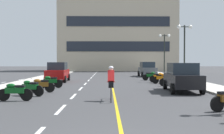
{
  "coord_description": "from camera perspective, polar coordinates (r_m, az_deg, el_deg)",
  "views": [
    {
      "loc": [
        -0.12,
        -4.82,
        1.95
      ],
      "look_at": [
        0.21,
        15.47,
        1.48
      ],
      "focal_mm": 43.3,
      "sensor_mm": 36.0,
      "label": 1
    }
  ],
  "objects": [
    {
      "name": "ground_plane",
      "position": [
        25.9,
        -0.68,
        -3.0
      ],
      "size": [
        140.0,
        140.0,
        0.0
      ],
      "primitive_type": "plane",
      "color": "#38383A"
    },
    {
      "name": "curb_left",
      "position": [
        29.74,
        -14.73,
        -2.37
      ],
      "size": [
        2.4,
        72.0,
        0.12
      ],
      "primitive_type": "cube",
      "color": "#B7B2A8",
      "rests_on": "ground"
    },
    {
      "name": "curb_right",
      "position": [
        29.8,
        13.29,
        -2.36
      ],
      "size": [
        2.4,
        72.0,
        0.12
      ],
      "primitive_type": "cube",
      "color": "#B7B2A8",
      "rests_on": "ground"
    },
    {
      "name": "lane_dash_1",
      "position": [
        11.16,
        -10.75,
        -8.76
      ],
      "size": [
        0.14,
        2.2,
        0.01
      ],
      "primitive_type": "cube",
      "color": "silver",
      "rests_on": "ground"
    },
    {
      "name": "lane_dash_2",
      "position": [
        15.07,
        -8.15,
        -6.12
      ],
      "size": [
        0.14,
        2.2,
        0.01
      ],
      "primitive_type": "cube",
      "color": "silver",
      "rests_on": "ground"
    },
    {
      "name": "lane_dash_3",
      "position": [
        19.02,
        -6.63,
        -4.57
      ],
      "size": [
        0.14,
        2.2,
        0.01
      ],
      "primitive_type": "cube",
      "color": "silver",
      "rests_on": "ground"
    },
    {
      "name": "lane_dash_4",
      "position": [
        22.98,
        -5.64,
        -3.55
      ],
      "size": [
        0.14,
        2.2,
        0.01
      ],
      "primitive_type": "cube",
      "color": "silver",
      "rests_on": "ground"
    },
    {
      "name": "lane_dash_5",
      "position": [
        26.96,
        -4.95,
        -2.83
      ],
      "size": [
        0.14,
        2.2,
        0.01
      ],
      "primitive_type": "cube",
      "color": "silver",
      "rests_on": "ground"
    },
    {
      "name": "lane_dash_6",
      "position": [
        30.94,
        -4.43,
        -2.3
      ],
      "size": [
        0.14,
        2.2,
        0.01
      ],
      "primitive_type": "cube",
      "color": "silver",
      "rests_on": "ground"
    },
    {
      "name": "lane_dash_7",
      "position": [
        34.93,
        -4.03,
        -1.89
      ],
      "size": [
        0.14,
        2.2,
        0.01
      ],
      "primitive_type": "cube",
      "color": "silver",
      "rests_on": "ground"
    },
    {
      "name": "lane_dash_8",
      "position": [
        38.92,
        -3.71,
        -1.56
      ],
      "size": [
        0.14,
        2.2,
        0.01
      ],
      "primitive_type": "cube",
      "color": "silver",
      "rests_on": "ground"
    },
    {
      "name": "lane_dash_9",
      "position": [
        42.91,
        -3.46,
        -1.29
      ],
      "size": [
        0.14,
        2.2,
        0.01
      ],
      "primitive_type": "cube",
      "color": "silver",
      "rests_on": "ground"
    },
    {
      "name": "lane_dash_10",
      "position": [
        46.9,
        -3.24,
        -1.07
      ],
      "size": [
        0.14,
        2.2,
        0.01
      ],
      "primitive_type": "cube",
      "color": "silver",
      "rests_on": "ground"
    },
    {
      "name": "lane_dash_11",
      "position": [
        50.9,
        -3.06,
        -0.88
      ],
      "size": [
        0.14,
        2.2,
        0.01
      ],
      "primitive_type": "cube",
      "color": "silver",
      "rests_on": "ground"
    },
    {
      "name": "centre_line_yellow",
      "position": [
        28.89,
        -0.21,
        -2.55
      ],
      "size": [
        0.12,
        66.0,
        0.01
      ],
      "primitive_type": "cube",
      "color": "gold",
      "rests_on": "ground"
    },
    {
      "name": "office_building",
      "position": [
        54.36,
        1.15,
        7.37
      ],
      "size": [
        22.66,
        8.51,
        15.38
      ],
      "color": "#BCAD93",
      "rests_on": "ground"
    },
    {
      "name": "street_lamp_mid",
      "position": [
        26.58,
        15.06,
        5.56
      ],
      "size": [
        1.46,
        0.36,
        5.23
      ],
      "color": "black",
      "rests_on": "curb_right"
    },
    {
      "name": "street_lamp_far",
      "position": [
        35.01,
        11.01,
        4.52
      ],
      "size": [
        1.46,
        0.36,
        5.21
      ],
      "color": "black",
      "rests_on": "curb_right"
    },
    {
      "name": "parked_car_near",
      "position": [
        17.64,
        14.61,
        -2.09
      ],
      "size": [
        2.09,
        4.28,
        1.82
      ],
      "color": "black",
      "rests_on": "ground"
    },
    {
      "name": "parked_car_mid",
      "position": [
        25.82,
        -11.39,
        -1.01
      ],
      "size": [
        2.0,
        4.24,
        1.82
      ],
      "color": "black",
      "rests_on": "ground"
    },
    {
      "name": "parked_car_far",
      "position": [
        33.98,
        7.45,
        -0.44
      ],
      "size": [
        2.04,
        4.26,
        1.82
      ],
      "color": "black",
      "rests_on": "ground"
    },
    {
      "name": "motorcycle_3",
      "position": [
        13.95,
        -19.85,
        -4.84
      ],
      "size": [
        1.7,
        0.6,
        0.92
      ],
      "color": "black",
      "rests_on": "ground"
    },
    {
      "name": "motorcycle_4",
      "position": [
        15.68,
        -16.93,
        -4.15
      ],
      "size": [
        1.64,
        0.79,
        0.92
      ],
      "color": "black",
      "rests_on": "ground"
    },
    {
      "name": "motorcycle_5",
      "position": [
        17.0,
        -14.87,
        -3.72
      ],
      "size": [
        1.63,
        0.81,
        0.92
      ],
      "color": "black",
      "rests_on": "ground"
    },
    {
      "name": "motorcycle_6",
      "position": [
        19.83,
        -12.89,
        -2.99
      ],
      "size": [
        1.7,
        0.6,
        0.92
      ],
      "color": "black",
      "rests_on": "ground"
    },
    {
      "name": "motorcycle_7",
      "position": [
        21.52,
        12.05,
        -2.65
      ],
      "size": [
        1.67,
        0.7,
        0.92
      ],
      "color": "black",
      "rests_on": "ground"
    },
    {
      "name": "motorcycle_8",
      "position": [
        23.35,
        10.54,
        -2.34
      ],
      "size": [
        1.66,
        0.72,
        0.92
      ],
      "color": "black",
      "rests_on": "ground"
    },
    {
      "name": "motorcycle_9",
      "position": [
        25.07,
        9.79,
        -2.08
      ],
      "size": [
        1.69,
        0.61,
        0.92
      ],
      "color": "black",
      "rests_on": "ground"
    },
    {
      "name": "motorcycle_10",
      "position": [
        27.14,
        8.23,
        -1.82
      ],
      "size": [
        1.7,
        0.6,
        0.92
      ],
      "color": "black",
      "rests_on": "ground"
    },
    {
      "name": "cyclist_rider",
      "position": [
        13.22,
        -0.21,
        -3.3
      ],
      "size": [
        0.42,
        1.77,
        1.71
      ],
      "color": "black",
      "rests_on": "ground"
    }
  ]
}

